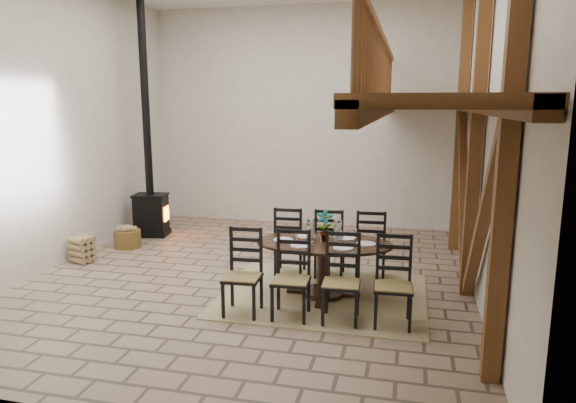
% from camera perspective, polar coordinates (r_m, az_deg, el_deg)
% --- Properties ---
extents(ground, '(8.00, 8.00, 0.00)m').
position_cam_1_polar(ground, '(8.63, -4.06, -8.30)').
color(ground, '#917761').
rests_on(ground, ground).
extents(room_shell, '(7.02, 8.02, 5.01)m').
position_cam_1_polar(room_shell, '(7.87, 4.12, 12.19)').
color(room_shell, silver).
rests_on(room_shell, ground).
extents(rug, '(3.00, 2.50, 0.02)m').
position_cam_1_polar(rug, '(7.81, 3.93, -10.32)').
color(rug, tan).
rests_on(rug, ground).
extents(dining_table, '(2.50, 2.34, 1.30)m').
position_cam_1_polar(dining_table, '(7.58, 3.88, -7.69)').
color(dining_table, black).
rests_on(dining_table, ground).
extents(wood_stove, '(0.79, 0.65, 5.00)m').
position_cam_1_polar(wood_stove, '(11.34, -15.11, 1.81)').
color(wood_stove, black).
rests_on(wood_stove, ground).
extents(log_basket, '(0.52, 0.52, 0.43)m').
position_cam_1_polar(log_basket, '(10.73, -17.40, -3.88)').
color(log_basket, brown).
rests_on(log_basket, ground).
extents(log_stack, '(0.43, 0.44, 0.47)m').
position_cam_1_polar(log_stack, '(10.00, -21.86, -4.95)').
color(log_stack, tan).
rests_on(log_stack, ground).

